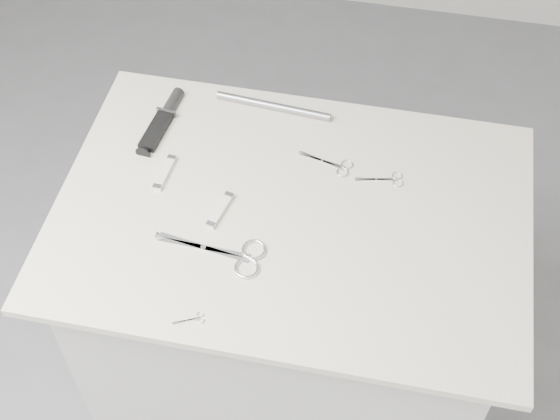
% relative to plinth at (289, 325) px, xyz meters
% --- Properties ---
extents(ground, '(4.00, 4.00, 0.01)m').
position_rel_plinth_xyz_m(ground, '(0.00, 0.00, -0.46)').
color(ground, slate).
rests_on(ground, ground).
extents(plinth, '(0.90, 0.60, 0.90)m').
position_rel_plinth_xyz_m(plinth, '(0.00, 0.00, 0.00)').
color(plinth, beige).
rests_on(plinth, ground).
extents(display_board, '(1.00, 0.70, 0.02)m').
position_rel_plinth_xyz_m(display_board, '(0.00, 0.00, 0.46)').
color(display_board, beige).
rests_on(display_board, plinth).
extents(large_shears, '(0.23, 0.10, 0.01)m').
position_rel_plinth_xyz_m(large_shears, '(-0.09, -0.14, 0.47)').
color(large_shears, silver).
rests_on(large_shears, display_board).
extents(embroidery_scissors_a, '(0.12, 0.06, 0.00)m').
position_rel_plinth_xyz_m(embroidery_scissors_a, '(0.07, 0.15, 0.47)').
color(embroidery_scissors_a, silver).
rests_on(embroidery_scissors_a, display_board).
extents(embroidery_scissors_b, '(0.11, 0.05, 0.00)m').
position_rel_plinth_xyz_m(embroidery_scissors_b, '(0.19, 0.13, 0.47)').
color(embroidery_scissors_b, silver).
rests_on(embroidery_scissors_b, display_board).
extents(tiny_scissors, '(0.06, 0.04, 0.00)m').
position_rel_plinth_xyz_m(tiny_scissors, '(-0.13, -0.30, 0.47)').
color(tiny_scissors, silver).
rests_on(tiny_scissors, display_board).
extents(sheathed_knife, '(0.05, 0.20, 0.03)m').
position_rel_plinth_xyz_m(sheathed_knife, '(-0.34, 0.21, 0.48)').
color(sheathed_knife, black).
rests_on(sheathed_knife, display_board).
extents(pocket_knife_a, '(0.03, 0.10, 0.01)m').
position_rel_plinth_xyz_m(pocket_knife_a, '(-0.29, 0.05, 0.48)').
color(pocket_knife_a, silver).
rests_on(pocket_knife_a, display_board).
extents(pocket_knife_b, '(0.04, 0.10, 0.01)m').
position_rel_plinth_xyz_m(pocket_knife_b, '(-0.15, -0.03, 0.48)').
color(pocket_knife_b, silver).
rests_on(pocket_knife_b, display_board).
extents(metal_rail, '(0.28, 0.04, 0.02)m').
position_rel_plinth_xyz_m(metal_rail, '(-0.10, 0.29, 0.48)').
color(metal_rail, gray).
rests_on(metal_rail, display_board).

